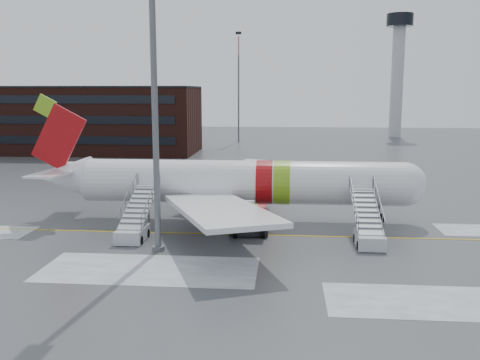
# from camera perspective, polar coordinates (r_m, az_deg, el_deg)

# --- Properties ---
(ground) EXTENTS (260.00, 260.00, 0.00)m
(ground) POSITION_cam_1_polar(r_m,az_deg,el_deg) (44.14, 1.24, -5.52)
(ground) COLOR #494C4F
(ground) RESTS_ON ground
(airliner) EXTENTS (35.03, 32.97, 11.18)m
(airliner) POSITION_cam_1_polar(r_m,az_deg,el_deg) (47.21, -0.94, -0.28)
(airliner) COLOR white
(airliner) RESTS_ON ground
(airstair_fwd) EXTENTS (2.05, 7.70, 3.48)m
(airstair_fwd) POSITION_cam_1_polar(r_m,az_deg,el_deg) (41.55, 13.51, -5.22)
(airstair_fwd) COLOR #BABDC2
(airstair_fwd) RESTS_ON ground
(airstair_aft) EXTENTS (2.05, 7.70, 3.48)m
(airstair_aft) POSITION_cam_1_polar(r_m,az_deg,el_deg) (42.71, -11.15, -4.74)
(airstair_aft) COLOR #B5B9BD
(airstair_aft) RESTS_ON ground
(pushback_tug) EXTENTS (3.15, 2.46, 1.74)m
(pushback_tug) POSITION_cam_1_polar(r_m,az_deg,el_deg) (42.83, 0.67, -4.92)
(pushback_tug) COLOR black
(pushback_tug) RESTS_ON ground
(light_mast_near) EXTENTS (1.20, 1.20, 23.33)m
(light_mast_near) POSITION_cam_1_polar(r_m,az_deg,el_deg) (37.90, -9.15, 10.45)
(light_mast_near) COLOR #595B60
(light_mast_near) RESTS_ON ground
(terminal_building) EXTENTS (62.00, 16.11, 12.30)m
(terminal_building) POSITION_cam_1_polar(r_m,az_deg,el_deg) (108.70, -21.24, 6.08)
(terminal_building) COLOR #3F1E16
(terminal_building) RESTS_ON ground
(control_tower) EXTENTS (6.40, 6.40, 30.00)m
(control_tower) POSITION_cam_1_polar(r_m,az_deg,el_deg) (140.42, 16.50, 12.09)
(control_tower) COLOR #B2B5BA
(control_tower) RESTS_ON ground
(light_mast_far_n) EXTENTS (1.20, 1.20, 24.25)m
(light_mast_far_n) POSITION_cam_1_polar(r_m,az_deg,el_deg) (121.05, -0.15, 10.62)
(light_mast_far_n) COLOR #595B60
(light_mast_far_n) RESTS_ON ground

